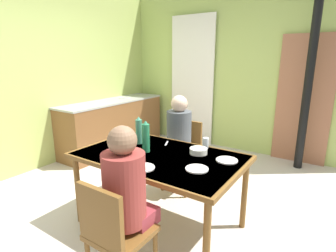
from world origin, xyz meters
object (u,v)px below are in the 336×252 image
kitchen_counter (114,124)px  chair_far_diner (184,150)px  dining_table (159,161)px  water_bottle_green_far (146,137)px  water_bottle_green_near (139,131)px  chair_near_diner (114,232)px  person_near_diner (126,186)px  serving_bowl_center (198,151)px  person_far_diner (178,132)px

kitchen_counter → chair_far_diner: size_ratio=2.47×
dining_table → water_bottle_green_far: bearing=-178.9°
kitchen_counter → water_bottle_green_near: water_bottle_green_near is taller
chair_near_diner → person_near_diner: 0.31m
person_near_diner → serving_bowl_center: 0.94m
water_bottle_green_far → person_near_diner: bearing=-61.8°
kitchen_counter → chair_near_diner: kitchen_counter is taller
water_bottle_green_far → serving_bowl_center: size_ratio=1.84×
chair_near_diner → person_far_diner: person_far_diner is taller
person_far_diner → dining_table: bearing=107.4°
dining_table → chair_near_diner: size_ratio=1.81×
person_near_diner → water_bottle_green_far: person_near_diner is taller
person_far_diner → water_bottle_green_far: person_far_diner is taller
chair_far_diner → person_near_diner: bearing=105.9°
serving_bowl_center → person_far_diner: bearing=137.7°
chair_near_diner → person_near_diner: person_near_diner is taller
kitchen_counter → chair_near_diner: size_ratio=2.47×
person_near_diner → person_far_diner: 1.48m
water_bottle_green_far → chair_far_diner: bearing=94.3°
serving_bowl_center → chair_near_diner: bearing=-94.2°
water_bottle_green_near → serving_bowl_center: size_ratio=1.75×
person_near_diner → chair_near_diner: bearing=-90.0°
water_bottle_green_far → person_far_diner: bearing=95.1°
water_bottle_green_near → water_bottle_green_far: water_bottle_green_far is taller
dining_table → water_bottle_green_far: size_ratio=5.02×
water_bottle_green_near → water_bottle_green_far: 0.27m
serving_bowl_center → water_bottle_green_near: bearing=-173.8°
chair_near_diner → person_near_diner: (0.00, 0.14, 0.28)m
kitchen_counter → serving_bowl_center: (2.39, -1.23, 0.33)m
kitchen_counter → water_bottle_green_far: water_bottle_green_far is taller
person_far_diner → serving_bowl_center: (0.52, -0.47, -0.00)m
dining_table → person_far_diner: person_far_diner is taller
chair_far_diner → person_near_diner: (0.44, -1.55, 0.28)m
person_near_diner → water_bottle_green_near: 1.06m
chair_near_diner → water_bottle_green_far: water_bottle_green_far is taller
person_near_diner → serving_bowl_center: bearing=85.2°
chair_near_diner → water_bottle_green_near: water_bottle_green_near is taller
person_far_diner → serving_bowl_center: size_ratio=4.53×
person_near_diner → water_bottle_green_far: (-0.38, 0.70, 0.12)m
chair_near_diner → water_bottle_green_far: bearing=114.2°
chair_far_diner → person_far_diner: size_ratio=1.13×
chair_near_diner → person_far_diner: bearing=105.9°
dining_table → person_near_diner: person_near_diner is taller
person_near_diner → water_bottle_green_near: size_ratio=2.59×
chair_near_diner → water_bottle_green_near: 1.23m
chair_far_diner → water_bottle_green_near: (-0.16, -0.68, 0.39)m
dining_table → person_near_diner: size_ratio=2.04×
person_near_diner → water_bottle_green_far: 0.80m
chair_near_diner → water_bottle_green_near: (-0.60, 1.00, 0.39)m
water_bottle_green_near → water_bottle_green_far: size_ratio=0.95×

